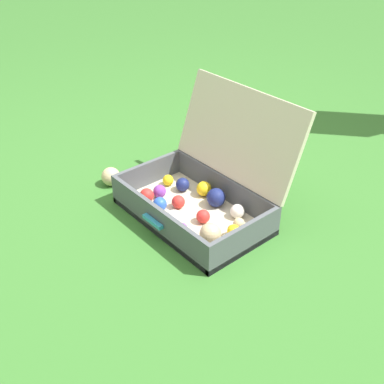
{
  "coord_description": "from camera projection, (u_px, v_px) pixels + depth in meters",
  "views": [
    {
      "loc": [
        1.24,
        -1.05,
        1.15
      ],
      "look_at": [
        0.03,
        -0.03,
        0.13
      ],
      "focal_mm": 43.83,
      "sensor_mm": 36.0,
      "label": 1
    }
  ],
  "objects": [
    {
      "name": "open_suitcase",
      "position": [
        204.0,
        191.0,
        1.93
      ],
      "size": [
        0.62,
        0.53,
        0.49
      ],
      "color": "beige",
      "rests_on": "ground"
    },
    {
      "name": "stray_ball_on_grass",
      "position": [
        111.0,
        176.0,
        2.15
      ],
      "size": [
        0.09,
        0.09,
        0.09
      ],
      "primitive_type": "sphere",
      "color": "#D1B784",
      "rests_on": "ground"
    },
    {
      "name": "ground_plane",
      "position": [
        193.0,
        212.0,
        1.99
      ],
      "size": [
        16.0,
        16.0,
        0.0
      ],
      "primitive_type": "plane",
      "color": "#336B28"
    }
  ]
}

